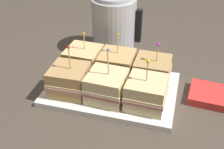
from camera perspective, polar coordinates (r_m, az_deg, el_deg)
The scene contains 10 objects.
ground_plane at distance 0.89m, azimuth 0.00°, elevation -3.43°, with size 6.00×6.00×0.00m, color #4C4238.
serving_platter at distance 0.89m, azimuth 0.00°, elevation -2.97°, with size 0.40×0.27×0.02m.
sandwich_front_left at distance 0.85m, azimuth -8.64°, elevation -1.10°, with size 0.12×0.12×0.16m.
sandwich_front_center at distance 0.81m, azimuth -1.24°, elevation -2.40°, with size 0.12×0.12×0.17m.
sandwich_front_right at distance 0.79m, azimuth 6.97°, elevation -3.74°, with size 0.12×0.12×0.15m.
sandwich_back_left at distance 0.93m, azimuth -5.80°, elevation 2.79°, with size 0.12×0.12×0.15m.
sandwich_back_center at distance 0.90m, azimuth 0.92°, elevation 1.78°, with size 0.11×0.11×0.16m.
sandwich_back_right at distance 0.89m, azimuth 8.17°, elevation 0.65°, with size 0.11×0.11×0.15m.
kettle_steel at distance 1.08m, azimuth 0.46°, elevation 10.10°, with size 0.19×0.17×0.24m.
napkin_stack at distance 0.91m, azimuth 19.07°, elevation -3.92°, with size 0.12×0.12×0.02m.
Camera 1 is at (0.19, -0.69, 0.54)m, focal length 45.00 mm.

